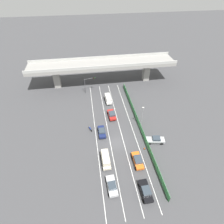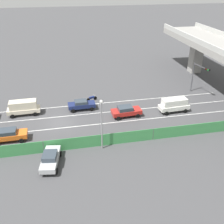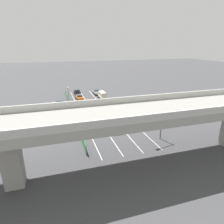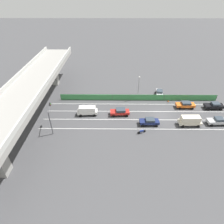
{
  "view_description": "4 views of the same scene",
  "coord_description": "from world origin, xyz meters",
  "px_view_note": "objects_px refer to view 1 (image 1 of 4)",
  "views": [
    {
      "loc": [
        -5.91,
        -29.45,
        34.68
      ],
      "look_at": [
        0.43,
        10.73,
        1.13
      ],
      "focal_mm": 28.86,
      "sensor_mm": 36.0,
      "label": 1
    },
    {
      "loc": [
        33.87,
        0.7,
        19.32
      ],
      "look_at": [
        0.47,
        7.61,
        1.11
      ],
      "focal_mm": 41.89,
      "sensor_mm": 36.0,
      "label": 2
    },
    {
      "loc": [
        11.02,
        51.78,
        16.3
      ],
      "look_at": [
        -1.34,
        11.87,
        1.67
      ],
      "focal_mm": 31.22,
      "sensor_mm": 36.0,
      "label": 3
    },
    {
      "loc": [
        -35.86,
        11.39,
        25.84
      ],
      "look_at": [
        -1.03,
        11.73,
        1.66
      ],
      "focal_mm": 29.79,
      "sensor_mm": 36.0,
      "label": 4
    }
  ],
  "objects_px": {
    "car_van_white": "(108,99)",
    "parked_wagon_silver": "(156,140)",
    "car_sedan_silver": "(112,186)",
    "car_sedan_red": "(112,115)",
    "car_van_cream": "(106,159)",
    "street_lamp": "(142,115)",
    "motorcycle": "(90,129)",
    "car_sedan_navy": "(102,132)",
    "car_sedan_black": "(146,191)",
    "traffic_cone": "(145,148)",
    "car_taxi_orange": "(138,160)",
    "traffic_light": "(89,82)"
  },
  "relations": [
    {
      "from": "car_sedan_silver",
      "to": "car_sedan_red",
      "type": "xyz_separation_m",
      "value": [
        3.32,
        21.46,
        0.02
      ]
    },
    {
      "from": "car_taxi_orange",
      "to": "motorcycle",
      "type": "height_order",
      "value": "car_taxi_orange"
    },
    {
      "from": "street_lamp",
      "to": "motorcycle",
      "type": "bearing_deg",
      "value": 177.5
    },
    {
      "from": "car_sedan_black",
      "to": "traffic_cone",
      "type": "bearing_deg",
      "value": 73.77
    },
    {
      "from": "car_sedan_silver",
      "to": "street_lamp",
      "type": "xyz_separation_m",
      "value": [
        10.69,
        16.51,
        3.15
      ]
    },
    {
      "from": "car_sedan_silver",
      "to": "parked_wagon_silver",
      "type": "bearing_deg",
      "value": 39.07
    },
    {
      "from": "car_sedan_silver",
      "to": "traffic_light",
      "type": "bearing_deg",
      "value": 93.68
    },
    {
      "from": "car_van_cream",
      "to": "car_sedan_silver",
      "type": "height_order",
      "value": "car_van_cream"
    },
    {
      "from": "car_sedan_red",
      "to": "car_sedan_black",
      "type": "bearing_deg",
      "value": -82.78
    },
    {
      "from": "car_sedan_red",
      "to": "parked_wagon_silver",
      "type": "xyz_separation_m",
      "value": [
        9.32,
        -11.19,
        -0.04
      ]
    },
    {
      "from": "car_sedan_silver",
      "to": "motorcycle",
      "type": "xyz_separation_m",
      "value": [
        -3.23,
        17.12,
        -0.44
      ]
    },
    {
      "from": "car_sedan_silver",
      "to": "car_sedan_red",
      "type": "distance_m",
      "value": 21.71
    },
    {
      "from": "car_van_white",
      "to": "car_sedan_black",
      "type": "relative_size",
      "value": 1.04
    },
    {
      "from": "traffic_light",
      "to": "car_sedan_black",
      "type": "bearing_deg",
      "value": -77.21
    },
    {
      "from": "parked_wagon_silver",
      "to": "traffic_cone",
      "type": "bearing_deg",
      "value": -152.29
    },
    {
      "from": "street_lamp",
      "to": "traffic_cone",
      "type": "height_order",
      "value": "street_lamp"
    },
    {
      "from": "motorcycle",
      "to": "traffic_light",
      "type": "relative_size",
      "value": 0.34
    },
    {
      "from": "traffic_cone",
      "to": "car_sedan_black",
      "type": "bearing_deg",
      "value": -106.23
    },
    {
      "from": "street_lamp",
      "to": "traffic_cone",
      "type": "xyz_separation_m",
      "value": [
        -1.32,
        -7.97,
        -3.79
      ]
    },
    {
      "from": "car_van_white",
      "to": "parked_wagon_silver",
      "type": "xyz_separation_m",
      "value": [
        9.3,
        -18.9,
        -0.35
      ]
    },
    {
      "from": "motorcycle",
      "to": "street_lamp",
      "type": "xyz_separation_m",
      "value": [
        13.92,
        -0.61,
        3.6
      ]
    },
    {
      "from": "motorcycle",
      "to": "street_lamp",
      "type": "distance_m",
      "value": 14.39
    },
    {
      "from": "car_taxi_orange",
      "to": "street_lamp",
      "type": "xyz_separation_m",
      "value": [
        4.08,
        11.52,
        3.15
      ]
    },
    {
      "from": "car_taxi_orange",
      "to": "traffic_cone",
      "type": "distance_m",
      "value": 4.54
    },
    {
      "from": "car_van_cream",
      "to": "street_lamp",
      "type": "height_order",
      "value": "street_lamp"
    },
    {
      "from": "car_van_cream",
      "to": "car_sedan_silver",
      "type": "xyz_separation_m",
      "value": [
        0.41,
        -6.26,
        -0.38
      ]
    },
    {
      "from": "car_van_cream",
      "to": "street_lamp",
      "type": "bearing_deg",
      "value": 42.74
    },
    {
      "from": "car_van_white",
      "to": "street_lamp",
      "type": "xyz_separation_m",
      "value": [
        7.34,
        -12.65,
        2.82
      ]
    },
    {
      "from": "car_sedan_red",
      "to": "car_sedan_black",
      "type": "xyz_separation_m",
      "value": [
        2.97,
        -23.47,
        -0.02
      ]
    },
    {
      "from": "traffic_cone",
      "to": "traffic_light",
      "type": "bearing_deg",
      "value": 113.14
    },
    {
      "from": "traffic_cone",
      "to": "street_lamp",
      "type": "bearing_deg",
      "value": 80.58
    },
    {
      "from": "car_sedan_navy",
      "to": "traffic_light",
      "type": "bearing_deg",
      "value": 95.51
    },
    {
      "from": "traffic_light",
      "to": "traffic_cone",
      "type": "xyz_separation_m",
      "value": [
        11.67,
        -27.3,
        -3.65
      ]
    },
    {
      "from": "car_sedan_red",
      "to": "street_lamp",
      "type": "distance_m",
      "value": 9.41
    },
    {
      "from": "car_van_white",
      "to": "traffic_cone",
      "type": "xyz_separation_m",
      "value": [
        6.01,
        -20.62,
        -0.97
      ]
    },
    {
      "from": "car_sedan_navy",
      "to": "car_taxi_orange",
      "type": "height_order",
      "value": "car_taxi_orange"
    },
    {
      "from": "car_van_cream",
      "to": "car_sedan_black",
      "type": "relative_size",
      "value": 1.06
    },
    {
      "from": "car_sedan_black",
      "to": "street_lamp",
      "type": "xyz_separation_m",
      "value": [
        4.39,
        18.52,
        3.16
      ]
    },
    {
      "from": "car_taxi_orange",
      "to": "traffic_light",
      "type": "bearing_deg",
      "value": 106.1
    },
    {
      "from": "car_sedan_navy",
      "to": "parked_wagon_silver",
      "type": "height_order",
      "value": "parked_wagon_silver"
    },
    {
      "from": "car_sedan_navy",
      "to": "car_sedan_black",
      "type": "xyz_separation_m",
      "value": [
        6.59,
        -17.09,
        0.02
      ]
    },
    {
      "from": "car_van_cream",
      "to": "parked_wagon_silver",
      "type": "xyz_separation_m",
      "value": [
        13.05,
        4.0,
        -0.4
      ]
    },
    {
      "from": "car_taxi_orange",
      "to": "car_sedan_black",
      "type": "xyz_separation_m",
      "value": [
        -0.31,
        -7.01,
        -0.01
      ]
    },
    {
      "from": "car_sedan_black",
      "to": "traffic_light",
      "type": "relative_size",
      "value": 0.84
    },
    {
      "from": "traffic_light",
      "to": "traffic_cone",
      "type": "bearing_deg",
      "value": -66.86
    },
    {
      "from": "motorcycle",
      "to": "traffic_light",
      "type": "distance_m",
      "value": 19.06
    },
    {
      "from": "car_van_white",
      "to": "traffic_cone",
      "type": "relative_size",
      "value": 8.19
    },
    {
      "from": "car_sedan_silver",
      "to": "parked_wagon_silver",
      "type": "height_order",
      "value": "car_sedan_silver"
    },
    {
      "from": "street_lamp",
      "to": "traffic_cone",
      "type": "relative_size",
      "value": 11.38
    },
    {
      "from": "car_van_white",
      "to": "parked_wagon_silver",
      "type": "bearing_deg",
      "value": -63.81
    }
  ]
}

